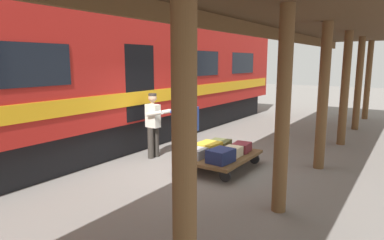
# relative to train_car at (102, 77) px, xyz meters

# --- Properties ---
(ground_plane) EXTENTS (60.00, 60.00, 0.00)m
(ground_plane) POSITION_rel_train_car_xyz_m (-3.55, 0.00, -2.06)
(ground_plane) COLOR slate
(platform_canopy) EXTENTS (3.20, 20.34, 3.56)m
(platform_canopy) POSITION_rel_train_car_xyz_m (-5.80, -0.00, 1.19)
(platform_canopy) COLOR brown
(platform_canopy) RESTS_ON ground_plane
(train_car) EXTENTS (3.02, 18.13, 4.00)m
(train_car) POSITION_rel_train_car_xyz_m (0.00, 0.00, 0.00)
(train_car) COLOR #B21E19
(train_car) RESTS_ON ground_plane
(luggage_cart) EXTENTS (1.39, 1.92, 0.33)m
(luggage_cart) POSITION_rel_train_car_xyz_m (-3.90, -0.09, -1.78)
(luggage_cart) COLOR brown
(luggage_cart) RESTS_ON ground_plane
(suitcase_burgundy_valise) EXTENTS (0.42, 0.50, 0.22)m
(suitcase_burgundy_valise) POSITION_rel_train_car_xyz_m (-4.21, -0.62, -1.62)
(suitcase_burgundy_valise) COLOR maroon
(suitcase_burgundy_valise) RESTS_ON luggage_cart
(suitcase_navy_fabric) EXTENTS (0.50, 0.60, 0.29)m
(suitcase_navy_fabric) POSITION_rel_train_car_xyz_m (-4.21, 0.44, -1.59)
(suitcase_navy_fabric) COLOR navy
(suitcase_navy_fabric) RESTS_ON luggage_cart
(suitcase_cream_canvas) EXTENTS (0.37, 0.50, 0.22)m
(suitcase_cream_canvas) POSITION_rel_train_car_xyz_m (-4.21, -0.09, -1.62)
(suitcase_cream_canvas) COLOR beige
(suitcase_cream_canvas) RESTS_ON luggage_cart
(suitcase_yellow_case) EXTENTS (0.51, 0.57, 0.25)m
(suitcase_yellow_case) POSITION_rel_train_car_xyz_m (-3.58, -0.09, -1.60)
(suitcase_yellow_case) COLOR gold
(suitcase_yellow_case) RESTS_ON luggage_cart
(suitcase_gray_aluminum) EXTENTS (0.38, 0.47, 0.21)m
(suitcase_gray_aluminum) POSITION_rel_train_car_xyz_m (-3.58, 0.44, -1.63)
(suitcase_gray_aluminum) COLOR #9EA0A5
(suitcase_gray_aluminum) RESTS_ON luggage_cart
(suitcase_olive_duffel) EXTENTS (0.55, 0.64, 0.19)m
(suitcase_olive_duffel) POSITION_rel_train_car_xyz_m (-3.58, -0.62, -1.63)
(suitcase_olive_duffel) COLOR brown
(suitcase_olive_duffel) RESTS_ON luggage_cart
(porter_in_overalls) EXTENTS (0.67, 0.43, 1.70)m
(porter_in_overalls) POSITION_rel_train_car_xyz_m (-3.03, -0.09, -1.14)
(porter_in_overalls) COLOR navy
(porter_in_overalls) RESTS_ON ground_plane
(porter_by_door) EXTENTS (0.68, 0.45, 1.70)m
(porter_by_door) POSITION_rel_train_car_xyz_m (-2.02, 0.11, -1.14)
(porter_by_door) COLOR #332D28
(porter_by_door) RESTS_ON ground_plane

